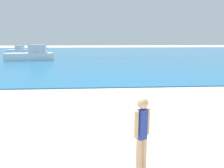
{
  "coord_description": "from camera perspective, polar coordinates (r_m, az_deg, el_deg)",
  "views": [
    {
      "loc": [
        -0.42,
        2.86,
        2.52
      ],
      "look_at": [
        0.12,
        10.32,
        1.03
      ],
      "focal_mm": 35.76,
      "sensor_mm": 36.0,
      "label": 1
    }
  ],
  "objects": [
    {
      "name": "water",
      "position": [
        41.5,
        -3.55,
        7.85
      ],
      "size": [
        160.0,
        60.0,
        0.06
      ],
      "primitive_type": "cube",
      "color": "#1E6B9E",
      "rests_on": "ground"
    },
    {
      "name": "person_standing",
      "position": [
        4.16,
        7.65,
        -12.25
      ],
      "size": [
        0.31,
        0.22,
        1.52
      ],
      "rotation": [
        0.0,
        0.0,
        0.55
      ],
      "color": "#DDAD84",
      "rests_on": "ground"
    },
    {
      "name": "boat_near",
      "position": [
        28.67,
        -19.98,
        7.01
      ],
      "size": [
        5.56,
        2.05,
        1.86
      ],
      "rotation": [
        0.0,
        0.0,
        3.2
      ],
      "color": "white",
      "rests_on": "water"
    },
    {
      "name": "boat_far",
      "position": [
        44.72,
        -23.05,
        7.87
      ],
      "size": [
        4.17,
        2.65,
        1.35
      ],
      "rotation": [
        0.0,
        0.0,
        2.76
      ],
      "color": "white",
      "rests_on": "water"
    }
  ]
}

